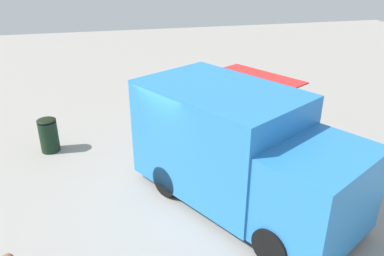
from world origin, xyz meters
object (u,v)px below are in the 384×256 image
object	(u,v)px
planter_flowering_near	(276,101)
planter_flowering_far	(249,118)
food_truck	(239,153)
trash_bin	(49,135)

from	to	relation	value
planter_flowering_near	planter_flowering_far	xyz separation A→B (m)	(-1.22, 1.42, 0.00)
food_truck	planter_flowering_near	distance (m)	5.66
food_truck	planter_flowering_near	world-z (taller)	food_truck
food_truck	planter_flowering_far	bearing A→B (deg)	-24.33
planter_flowering_near	trash_bin	bearing A→B (deg)	100.08
trash_bin	planter_flowering_far	bearing A→B (deg)	-89.10
planter_flowering_far	trash_bin	xyz separation A→B (m)	(-0.09, 5.99, 0.10)
trash_bin	planter_flowering_near	bearing A→B (deg)	-79.92
planter_flowering_far	trash_bin	size ratio (longest dim) A/B	0.75
planter_flowering_near	trash_bin	size ratio (longest dim) A/B	0.79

